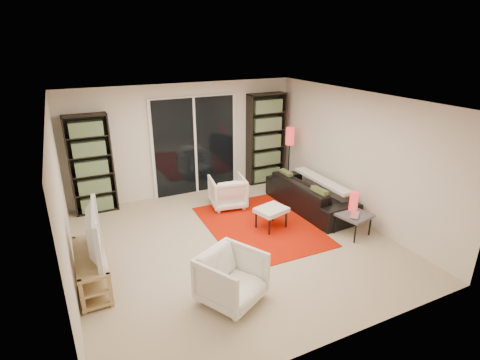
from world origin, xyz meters
name	(u,v)px	position (x,y,z in m)	size (l,w,h in m)	color
floor	(234,243)	(0.00, 0.00, 0.00)	(5.00, 5.00, 0.00)	tan
wall_back	(185,140)	(0.00, 2.50, 1.20)	(5.00, 0.02, 2.40)	beige
wall_front	(336,254)	(0.00, -2.50, 1.20)	(5.00, 0.02, 2.40)	beige
wall_left	(62,206)	(-2.50, 0.00, 1.20)	(0.02, 5.00, 2.40)	beige
wall_right	(356,156)	(2.50, 0.00, 1.20)	(0.02, 5.00, 2.40)	beige
ceiling	(234,101)	(0.00, 0.00, 2.40)	(5.00, 5.00, 0.02)	white
sliding_door	(195,146)	(0.20, 2.46, 1.05)	(1.92, 0.08, 2.16)	white
bookshelf_left	(91,165)	(-1.95, 2.33, 0.98)	(0.80, 0.30, 1.95)	black
bookshelf_right	(266,139)	(1.90, 2.33, 1.05)	(0.90, 0.30, 2.10)	black
tv_stand	(92,269)	(-2.27, -0.18, 0.26)	(0.39, 1.23, 0.50)	tan
tv	(87,233)	(-2.25, -0.18, 0.83)	(1.13, 0.15, 0.65)	black
rug	(260,226)	(0.68, 0.35, 0.01)	(1.83, 2.47, 0.01)	red
sofa	(310,194)	(1.96, 0.59, 0.31)	(2.09, 0.82, 0.61)	black
armchair_back	(228,192)	(0.50, 1.40, 0.32)	(0.68, 0.70, 0.64)	white
armchair_front	(232,278)	(-0.65, -1.33, 0.34)	(0.74, 0.76, 0.69)	white
ottoman	(271,211)	(0.83, 0.19, 0.34)	(0.62, 0.55, 0.40)	white
side_table	(353,216)	(2.00, -0.63, 0.36)	(0.63, 0.63, 0.40)	#4D4E53
laptop	(358,215)	(2.00, -0.73, 0.41)	(0.32, 0.21, 0.03)	silver
table_lamp	(354,201)	(2.09, -0.50, 0.57)	(0.15, 0.15, 0.34)	red
floor_lamp	(290,142)	(2.17, 1.74, 1.08)	(0.21, 0.21, 1.41)	black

